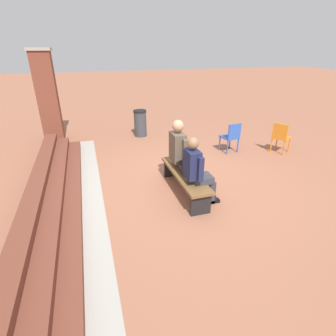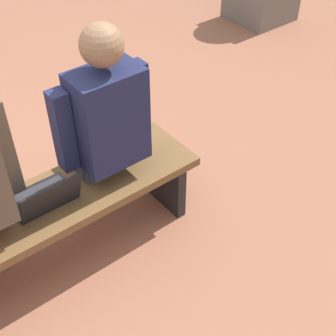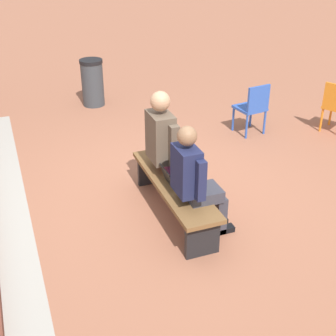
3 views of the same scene
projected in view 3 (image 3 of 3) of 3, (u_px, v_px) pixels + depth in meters
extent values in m
plane|color=#9E6047|center=(167.00, 197.00, 5.91)|extent=(60.00, 60.00, 0.00)
cube|color=#A8A399|center=(17.00, 248.00, 5.00)|extent=(7.86, 0.40, 0.01)
cube|color=brown|center=(174.00, 184.00, 5.36)|extent=(1.80, 0.44, 0.05)
cube|color=black|center=(202.00, 239.00, 4.81)|extent=(0.06, 0.37, 0.40)
cube|color=black|center=(152.00, 170.00, 6.13)|extent=(0.06, 0.37, 0.40)
cube|color=#383842|center=(203.00, 194.00, 5.02)|extent=(0.31, 0.37, 0.13)
cube|color=#383842|center=(221.00, 216.00, 5.14)|extent=(0.10, 0.11, 0.45)
cube|color=black|center=(224.00, 229.00, 5.25)|extent=(0.10, 0.22, 0.06)
cube|color=#383842|center=(214.00, 208.00, 5.28)|extent=(0.10, 0.11, 0.45)
cube|color=black|center=(218.00, 221.00, 5.38)|extent=(0.10, 0.22, 0.06)
cube|color=#1E2347|center=(186.00, 170.00, 4.80)|extent=(0.35, 0.22, 0.52)
cube|color=navy|center=(197.00, 172.00, 4.85)|extent=(0.05, 0.01, 0.31)
cube|color=#1E2347|center=(201.00, 181.00, 4.65)|extent=(0.08, 0.09, 0.44)
cube|color=#1E2347|center=(184.00, 162.00, 5.01)|extent=(0.08, 0.09, 0.44)
sphere|color=#8C6647|center=(187.00, 136.00, 4.62)|extent=(0.20, 0.20, 0.20)
cube|color=#7F2D5B|center=(179.00, 162.00, 5.66)|extent=(0.35, 0.42, 0.15)
cube|color=#7F2D5B|center=(197.00, 183.00, 5.78)|extent=(0.11, 0.12, 0.45)
cube|color=black|center=(201.00, 195.00, 5.89)|extent=(0.11, 0.25, 0.07)
cube|color=#7F2D5B|center=(191.00, 176.00, 5.94)|extent=(0.11, 0.12, 0.45)
cube|color=black|center=(195.00, 188.00, 6.04)|extent=(0.11, 0.25, 0.07)
cube|color=brown|center=(161.00, 137.00, 5.41)|extent=(0.40, 0.25, 0.58)
cube|color=brown|center=(174.00, 146.00, 5.24)|extent=(0.09, 0.10, 0.50)
cube|color=brown|center=(159.00, 130.00, 5.65)|extent=(0.09, 0.10, 0.50)
sphere|color=tan|center=(160.00, 101.00, 5.21)|extent=(0.23, 0.23, 0.23)
cube|color=black|center=(179.00, 182.00, 5.32)|extent=(0.32, 0.22, 0.02)
cube|color=#2D2D33|center=(180.00, 181.00, 5.32)|extent=(0.29, 0.15, 0.00)
cube|color=black|center=(167.00, 176.00, 5.23)|extent=(0.32, 0.07, 0.19)
cube|color=#33519E|center=(168.00, 176.00, 5.23)|extent=(0.28, 0.06, 0.17)
cube|color=#2D56B7|center=(250.00, 108.00, 7.50)|extent=(0.48, 0.48, 0.04)
cube|color=#2D56B7|center=(259.00, 99.00, 7.25)|extent=(0.10, 0.40, 0.40)
cylinder|color=#2D56B7|center=(251.00, 115.00, 7.82)|extent=(0.04, 0.04, 0.40)
cylinder|color=#2D56B7|center=(233.00, 119.00, 7.67)|extent=(0.04, 0.04, 0.40)
cylinder|color=#2D56B7|center=(265.00, 122.00, 7.54)|extent=(0.04, 0.04, 0.40)
cylinder|color=#2D56B7|center=(247.00, 127.00, 7.39)|extent=(0.04, 0.04, 0.40)
cube|color=orange|center=(336.00, 97.00, 7.31)|extent=(0.37, 0.22, 0.40)
cylinder|color=orange|center=(331.00, 114.00, 7.87)|extent=(0.04, 0.04, 0.40)
cylinder|color=orange|center=(321.00, 120.00, 7.63)|extent=(0.04, 0.04, 0.40)
cylinder|color=#383D42|center=(93.00, 84.00, 8.62)|extent=(0.40, 0.40, 0.80)
cylinder|color=black|center=(91.00, 61.00, 8.42)|extent=(0.42, 0.42, 0.06)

